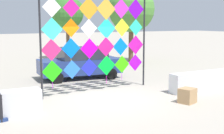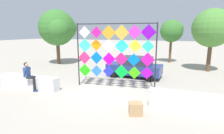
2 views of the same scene
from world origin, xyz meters
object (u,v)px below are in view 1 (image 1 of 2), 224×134
Objects in this scene: parked_car at (80,63)px; cardboard_box_large at (187,96)px; tree_broadleaf at (68,13)px; tree_palm_like at (132,9)px; kite_display_rack at (98,35)px.

parked_car is 7.54× the size of cardboard_box_large.
cardboard_box_large is (1.44, -5.87, -0.50)m from parked_car.
tree_broadleaf is at bearing 74.11° from parked_car.
cardboard_box_large is at bearing -111.10° from tree_palm_like.
tree_broadleaf is (2.55, 10.29, 1.09)m from kite_display_rack.
tree_broadleaf is at bearing 87.17° from cardboard_box_large.
cardboard_box_large is at bearing -92.83° from tree_broadleaf.
tree_broadleaf reaches higher than kite_display_rack.
kite_display_rack is at bearing 122.97° from cardboard_box_large.
cardboard_box_large is at bearing -57.03° from kite_display_rack.
tree_broadleaf reaches higher than parked_car.
kite_display_rack is 10.66m from tree_broadleaf.
tree_palm_like reaches higher than kite_display_rack.
kite_display_rack is 0.90× the size of tree_palm_like.
kite_display_rack reaches higher than cardboard_box_large.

